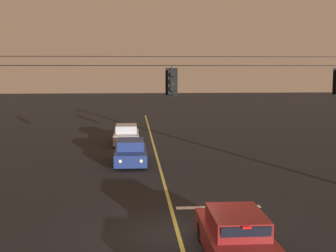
# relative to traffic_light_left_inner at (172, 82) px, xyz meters

# --- Properties ---
(ground_plane) EXTENTS (180.00, 180.00, 0.00)m
(ground_plane) POSITION_rel_traffic_light_left_inner_xyz_m (-0.07, -3.57, -4.96)
(ground_plane) COLOR black
(lane_centre_stripe) EXTENTS (0.14, 60.00, 0.01)m
(lane_centre_stripe) POSITION_rel_traffic_light_left_inner_xyz_m (-0.07, 6.02, -4.95)
(lane_centre_stripe) COLOR #D1C64C
(lane_centre_stripe) RESTS_ON ground
(stop_bar_paint) EXTENTS (3.40, 0.36, 0.01)m
(stop_bar_paint) POSITION_rel_traffic_light_left_inner_xyz_m (1.83, -0.58, -4.95)
(stop_bar_paint) COLOR silver
(stop_bar_paint) RESTS_ON ground
(signal_span_assembly) EXTENTS (20.68, 0.32, 7.01)m
(signal_span_assembly) POSITION_rel_traffic_light_left_inner_xyz_m (-0.07, 0.02, -1.30)
(signal_span_assembly) COLOR #38281C
(signal_span_assembly) RESTS_ON ground
(traffic_light_left_inner) EXTENTS (0.48, 0.41, 1.22)m
(traffic_light_left_inner) POSITION_rel_traffic_light_left_inner_xyz_m (0.00, 0.00, 0.00)
(traffic_light_left_inner) COLOR black
(car_waiting_near_lane) EXTENTS (1.80, 4.33, 1.39)m
(car_waiting_near_lane) POSITION_rel_traffic_light_left_inner_xyz_m (1.41, -5.51, -4.31)
(car_waiting_near_lane) COLOR maroon
(car_waiting_near_lane) RESTS_ON ground
(car_oncoming_lead) EXTENTS (1.80, 4.42, 1.39)m
(car_oncoming_lead) POSITION_rel_traffic_light_left_inner_xyz_m (-1.70, 8.31, -4.31)
(car_oncoming_lead) COLOR navy
(car_oncoming_lead) RESTS_ON ground
(car_oncoming_trailing) EXTENTS (1.80, 4.42, 1.39)m
(car_oncoming_trailing) POSITION_rel_traffic_light_left_inner_xyz_m (-2.03, 15.50, -4.31)
(car_oncoming_trailing) COLOR #A5A5AD
(car_oncoming_trailing) RESTS_ON ground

